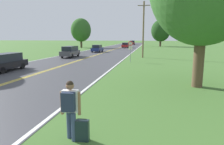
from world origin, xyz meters
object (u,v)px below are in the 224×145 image
car_dark_blue_sedan_mid_far (97,48)px  hitchhiker_person (70,105)px  traffic_sign (130,46)px  car_maroon_van_distant (133,43)px  car_black_van_approaching (5,62)px  tree_mid_treeline (81,30)px  suitcase (82,130)px  tree_right_cluster (161,31)px  car_dark_grey_suv_mid_near (70,51)px  car_red_suv_receding (126,45)px

car_dark_blue_sedan_mid_far → hitchhiker_person: bearing=-165.4°
traffic_sign → car_maroon_van_distant: 61.54m
car_dark_blue_sedan_mid_far → car_black_van_approaching: bearing=176.2°
tree_mid_treeline → car_dark_blue_sedan_mid_far: size_ratio=2.15×
suitcase → tree_right_cluster: tree_right_cluster is taller
hitchhiker_person → tree_mid_treeline: (-18.32, 52.50, 4.10)m
hitchhiker_person → tree_mid_treeline: 55.75m
car_dark_grey_suv_mid_near → car_red_suv_receding: bearing=-10.9°
car_dark_grey_suv_mid_near → traffic_sign: bearing=-116.8°
hitchhiker_person → tree_right_cluster: size_ratio=0.20×
car_black_van_approaching → car_dark_grey_suv_mid_near: (0.73, 13.32, 0.06)m
suitcase → car_maroon_van_distant: (-5.81, 80.67, 0.60)m
hitchhiker_person → tree_right_cluster: bearing=-8.5°
traffic_sign → tree_right_cluster: (5.58, 45.91, 3.35)m
car_red_suv_receding → car_maroon_van_distant: bearing=-180.0°
car_red_suv_receding → car_black_van_approaching: bearing=-7.9°
hitchhiker_person → car_maroon_van_distant: hitchhiker_person is taller
suitcase → car_black_van_approaching: car_black_van_approaching is taller
hitchhiker_person → traffic_sign: (-0.22, 19.39, 0.86)m
suitcase → car_dark_blue_sedan_mid_far: (-9.06, 35.28, 0.45)m
tree_right_cluster → car_dark_blue_sedan_mid_far: tree_right_cluster is taller
suitcase → car_maroon_van_distant: size_ratio=0.15×
tree_right_cluster → car_dark_blue_sedan_mid_far: 33.46m
suitcase → car_dark_blue_sedan_mid_far: size_ratio=0.17×
car_black_van_approaching → car_dark_blue_sedan_mid_far: size_ratio=1.10×
suitcase → traffic_sign: (-0.56, 19.37, 1.64)m
traffic_sign → tree_right_cluster: tree_right_cluster is taller
tree_mid_treeline → car_red_suv_receding: (13.19, 1.98, -4.36)m
tree_right_cluster → car_dark_grey_suv_mid_near: tree_right_cluster is taller
car_red_suv_receding → car_maroon_van_distant: (-0.33, 26.23, 0.08)m
hitchhiker_person → car_dark_grey_suv_mid_near: size_ratio=0.39×
car_red_suv_receding → car_maroon_van_distant: 26.23m
car_dark_blue_sedan_mid_far → car_red_suv_receding: (3.58, 19.17, 0.06)m
traffic_sign → car_dark_grey_suv_mid_near: (-9.72, 4.50, -1.06)m
traffic_sign → car_maroon_van_distant: bearing=94.9°
car_dark_grey_suv_mid_near → car_red_suv_receding: 30.95m
traffic_sign → tree_mid_treeline: (-18.10, 33.10, 3.24)m
car_black_van_approaching → hitchhiker_person: bearing=-135.1°
traffic_sign → car_red_suv_receding: 35.44m
traffic_sign → suitcase: bearing=-88.3°
suitcase → car_dark_grey_suv_mid_near: (-10.29, 23.87, 0.57)m
car_red_suv_receding → car_dark_blue_sedan_mid_far: bearing=-11.3°
car_black_van_approaching → tree_right_cluster: bearing=-16.7°
suitcase → car_dark_grey_suv_mid_near: 26.00m
traffic_sign → car_maroon_van_distant: (-5.24, 61.30, -1.04)m
car_dark_blue_sedan_mid_far → traffic_sign: bearing=-151.1°
suitcase → car_maroon_van_distant: car_maroon_van_distant is taller
tree_right_cluster → car_maroon_van_distant: size_ratio=1.98×
car_black_van_approaching → car_dark_grey_suv_mid_near: car_dark_grey_suv_mid_near is taller
car_dark_grey_suv_mid_near → car_maroon_van_distant: bearing=-6.5°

